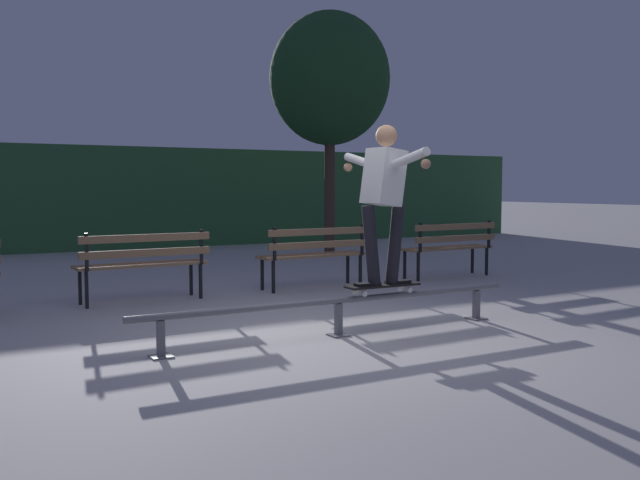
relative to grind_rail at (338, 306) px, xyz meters
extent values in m
plane|color=#ADAAA8|center=(0.00, -0.02, -0.28)|extent=(90.00, 90.00, 0.00)
cube|color=#2D5B33|center=(0.00, 10.88, 0.88)|extent=(24.00, 1.20, 2.32)
cylinder|color=slate|center=(0.00, 0.00, 0.05)|extent=(4.05, 0.06, 0.06)
cube|color=slate|center=(-1.72, 0.00, -0.13)|extent=(0.06, 0.06, 0.31)
cube|color=slate|center=(-1.72, 0.00, -0.28)|extent=(0.18, 0.18, 0.01)
cube|color=slate|center=(0.00, 0.00, -0.13)|extent=(0.06, 0.06, 0.31)
cube|color=slate|center=(0.00, 0.00, -0.28)|extent=(0.18, 0.18, 0.01)
cube|color=slate|center=(1.72, 0.00, -0.13)|extent=(0.06, 0.06, 0.31)
cube|color=slate|center=(1.72, 0.00, -0.28)|extent=(0.18, 0.18, 0.01)
cube|color=black|center=(0.51, 0.00, 0.16)|extent=(0.78, 0.21, 0.02)
cube|color=black|center=(0.51, 0.00, 0.17)|extent=(0.77, 0.20, 0.00)
cube|color=#9E9EA3|center=(0.77, 0.00, 0.14)|extent=(0.05, 0.17, 0.02)
cube|color=#9E9EA3|center=(0.24, 0.00, 0.14)|extent=(0.05, 0.17, 0.02)
cylinder|color=beige|center=(0.77, -0.08, 0.11)|extent=(0.05, 0.03, 0.05)
cylinder|color=beige|center=(0.77, 0.08, 0.11)|extent=(0.05, 0.03, 0.05)
cylinder|color=beige|center=(0.24, -0.08, 0.11)|extent=(0.05, 0.03, 0.05)
cylinder|color=beige|center=(0.24, 0.08, 0.11)|extent=(0.05, 0.03, 0.05)
cube|color=black|center=(0.69, 0.00, 0.18)|extent=(0.26, 0.10, 0.03)
cube|color=black|center=(0.33, 0.00, 0.18)|extent=(0.26, 0.10, 0.03)
cylinder|color=black|center=(0.65, 0.00, 0.56)|extent=(0.21, 0.13, 0.79)
cylinder|color=black|center=(0.37, 0.00, 0.56)|extent=(0.21, 0.13, 0.79)
cube|color=silver|center=(0.51, 0.00, 1.22)|extent=(0.34, 0.36, 0.57)
cylinder|color=silver|center=(0.51, -0.38, 1.38)|extent=(0.09, 0.61, 0.21)
cylinder|color=silver|center=(0.51, 0.38, 1.38)|extent=(0.09, 0.61, 0.21)
sphere|color=#A37556|center=(0.50, -0.66, 1.33)|extent=(0.09, 0.09, 0.09)
sphere|color=#A37556|center=(0.51, 0.66, 1.33)|extent=(0.09, 0.09, 0.09)
sphere|color=#A37556|center=(0.54, 0.00, 1.62)|extent=(0.21, 0.21, 0.21)
cube|color=black|center=(-0.37, 3.10, -0.06)|extent=(0.04, 0.04, 0.44)
cube|color=black|center=(-0.35, 2.78, -0.06)|extent=(0.04, 0.04, 0.44)
cube|color=black|center=(-0.35, 2.74, 0.38)|extent=(0.04, 0.04, 0.44)
cube|color=black|center=(-1.77, 3.04, -0.06)|extent=(0.04, 0.04, 0.44)
cube|color=black|center=(-1.76, 2.72, -0.06)|extent=(0.04, 0.04, 0.44)
cube|color=black|center=(-1.76, 2.68, 0.38)|extent=(0.04, 0.04, 0.44)
cube|color=brown|center=(-1.07, 3.05, 0.17)|extent=(1.60, 0.15, 0.04)
cube|color=brown|center=(-1.06, 2.91, 0.17)|extent=(1.60, 0.15, 0.04)
cube|color=brown|center=(-1.06, 2.77, 0.17)|extent=(1.60, 0.15, 0.04)
cube|color=brown|center=(-1.06, 2.70, 0.34)|extent=(1.60, 0.10, 0.09)
cube|color=brown|center=(-1.06, 2.70, 0.52)|extent=(1.60, 0.10, 0.09)
cube|color=black|center=(2.03, 3.10, -0.06)|extent=(0.04, 0.04, 0.44)
cube|color=black|center=(2.05, 2.78, -0.06)|extent=(0.04, 0.04, 0.44)
cube|color=black|center=(2.05, 2.74, 0.38)|extent=(0.04, 0.04, 0.44)
cube|color=black|center=(0.63, 3.04, -0.06)|extent=(0.04, 0.04, 0.44)
cube|color=black|center=(0.64, 2.72, -0.06)|extent=(0.04, 0.04, 0.44)
cube|color=black|center=(0.64, 2.68, 0.38)|extent=(0.04, 0.04, 0.44)
cube|color=brown|center=(1.33, 3.05, 0.17)|extent=(1.60, 0.15, 0.04)
cube|color=brown|center=(1.34, 2.91, 0.17)|extent=(1.60, 0.15, 0.04)
cube|color=brown|center=(1.34, 2.77, 0.17)|extent=(1.60, 0.15, 0.04)
cube|color=brown|center=(1.34, 2.70, 0.34)|extent=(1.60, 0.10, 0.09)
cube|color=brown|center=(1.34, 2.70, 0.52)|extent=(1.60, 0.10, 0.09)
cube|color=black|center=(4.43, 3.10, -0.06)|extent=(0.04, 0.04, 0.44)
cube|color=black|center=(4.45, 2.78, -0.06)|extent=(0.04, 0.04, 0.44)
cube|color=black|center=(4.45, 2.74, 0.38)|extent=(0.04, 0.04, 0.44)
cube|color=black|center=(3.03, 3.04, -0.06)|extent=(0.04, 0.04, 0.44)
cube|color=black|center=(3.04, 2.72, -0.06)|extent=(0.04, 0.04, 0.44)
cube|color=black|center=(3.04, 2.68, 0.38)|extent=(0.04, 0.04, 0.44)
cube|color=brown|center=(3.73, 3.05, 0.17)|extent=(1.60, 0.15, 0.04)
cube|color=brown|center=(3.74, 2.91, 0.17)|extent=(1.60, 0.15, 0.04)
cube|color=brown|center=(3.74, 2.77, 0.17)|extent=(1.60, 0.15, 0.04)
cube|color=brown|center=(3.75, 2.70, 0.34)|extent=(1.60, 0.10, 0.09)
cube|color=brown|center=(3.75, 2.70, 0.52)|extent=(1.60, 0.10, 0.09)
cylinder|color=#3D2D23|center=(4.16, 7.25, 1.01)|extent=(0.22, 0.22, 2.59)
ellipsoid|color=#193D1E|center=(4.16, 7.25, 3.38)|extent=(2.51, 2.51, 2.76)
camera|label=1|loc=(-3.45, -5.70, 1.13)|focal=39.90mm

